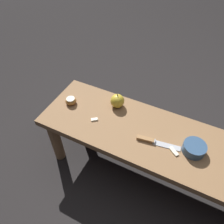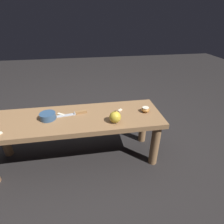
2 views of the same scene
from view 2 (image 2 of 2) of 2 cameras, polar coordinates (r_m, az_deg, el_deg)
ground_plane at (r=1.66m, az=-10.73°, el=-14.46°), size 8.00×8.00×0.00m
wooden_bench at (r=1.44m, az=-12.06°, el=-4.20°), size 1.39×0.43×0.43m
knife at (r=1.44m, az=-11.51°, el=-0.35°), size 0.24×0.06×0.02m
apple_whole at (r=1.29m, az=1.04°, el=-1.64°), size 0.09×0.09×0.10m
apple_cut at (r=1.46m, az=10.88°, el=0.80°), size 0.07×0.07×0.04m
apple_slice_near_knife at (r=1.46m, az=2.61°, el=0.64°), size 0.04×0.04×0.01m
apple_slice_center at (r=1.46m, az=-16.39°, el=-0.72°), size 0.06×0.05×0.01m
bowl at (r=1.42m, az=-20.24°, el=-1.27°), size 0.12×0.12×0.05m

